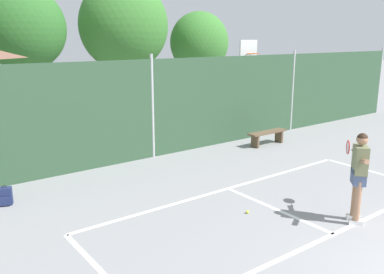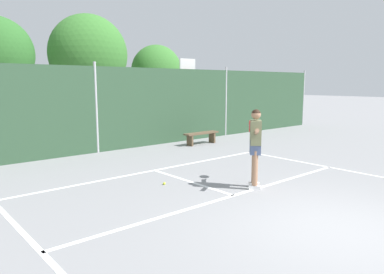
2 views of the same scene
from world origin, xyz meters
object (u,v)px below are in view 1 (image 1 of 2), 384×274
object	(u,v)px
tennis_player	(359,170)
tennis_ball	(247,212)
courtside_bench	(268,135)
basketball_hoop	(247,72)
backpack_navy	(5,197)

from	to	relation	value
tennis_player	tennis_ball	bearing A→B (deg)	132.27
tennis_ball	courtside_bench	distance (m)	5.93
basketball_hoop	courtside_bench	world-z (taller)	basketball_hoop
backpack_navy	courtside_bench	world-z (taller)	courtside_bench
basketball_hoop	tennis_ball	world-z (taller)	basketball_hoop
tennis_ball	tennis_player	bearing A→B (deg)	-47.73
tennis_ball	courtside_bench	bearing A→B (deg)	39.04
tennis_player	backpack_navy	size ratio (longest dim) A/B	4.01
tennis_player	backpack_navy	bearing A→B (deg)	136.46
tennis_ball	backpack_navy	distance (m)	5.37
tennis_player	tennis_ball	distance (m)	2.40
backpack_navy	courtside_bench	size ratio (longest dim) A/B	0.29
basketball_hoop	tennis_ball	size ratio (longest dim) A/B	53.79
tennis_player	courtside_bench	xyz separation A→B (m)	(3.15, 5.32, -0.75)
basketball_hoop	tennis_player	world-z (taller)	basketball_hoop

